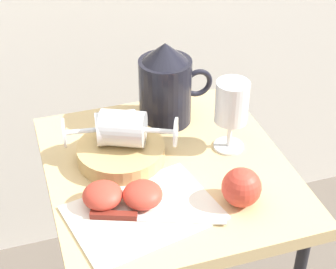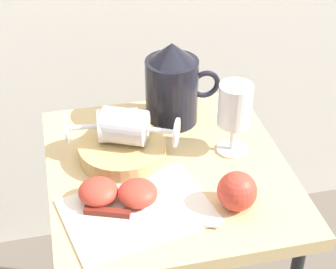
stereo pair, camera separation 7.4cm
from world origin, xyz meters
TOP-DOWN VIEW (x-y plane):
  - table at (0.00, 0.00)m, footprint 0.48×0.52m
  - linen_napkin at (-0.08, -0.12)m, footprint 0.29×0.23m
  - basket_tray at (-0.08, 0.05)m, footprint 0.18×0.18m
  - pitcher at (0.05, 0.17)m, footprint 0.17×0.12m
  - wine_glass_upright at (0.14, 0.03)m, footprint 0.07×0.07m
  - wine_glass_tipped_near at (-0.07, 0.06)m, footprint 0.17×0.13m
  - wine_glass_tipped_far at (-0.09, 0.07)m, footprint 0.15×0.08m
  - apple_half_left at (-0.15, -0.07)m, footprint 0.07×0.07m
  - apple_half_right at (-0.08, -0.09)m, footprint 0.07×0.07m
  - apple_whole at (0.10, -0.14)m, footprint 0.07×0.07m
  - knife at (-0.10, -0.13)m, footprint 0.23×0.10m

SIDE VIEW (x-z plane):
  - table at x=0.00m, z-range 0.27..0.97m
  - linen_napkin at x=-0.08m, z-range 0.69..0.70m
  - knife at x=-0.10m, z-range 0.70..0.71m
  - basket_tray at x=-0.08m, z-range 0.69..0.73m
  - apple_half_left at x=-0.15m, z-range 0.70..0.74m
  - apple_half_right at x=-0.08m, z-range 0.70..0.74m
  - apple_whole at x=0.10m, z-range 0.69..0.77m
  - wine_glass_tipped_far at x=-0.09m, z-range 0.73..0.80m
  - wine_glass_tipped_near at x=-0.07m, z-range 0.73..0.80m
  - pitcher at x=0.05m, z-range 0.68..0.87m
  - wine_glass_upright at x=0.14m, z-range 0.72..0.87m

